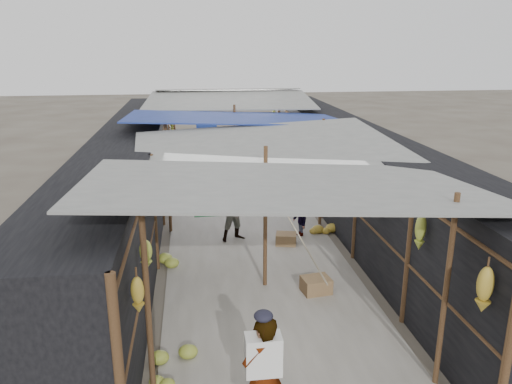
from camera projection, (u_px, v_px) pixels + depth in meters
name	position (u px, v px, depth m)	size (l,w,h in m)	color
aisle_slab	(244.00, 221.00, 12.46)	(3.60, 16.00, 0.02)	#9E998E
stall_left	(131.00, 180.00, 11.80)	(1.40, 15.00, 2.30)	black
stall_right	(351.00, 173.00, 12.47)	(1.40, 15.00, 2.30)	black
crate_near	(316.00, 285.00, 8.83)	(0.49, 0.39, 0.29)	#997B4E
crate_mid	(286.00, 239.00, 10.95)	(0.44, 0.35, 0.26)	#997B4E
crate_back	(229.00, 166.00, 17.48)	(0.46, 0.38, 0.29)	#997B4E
black_basin	(280.00, 176.00, 16.32)	(0.57, 0.57, 0.17)	black
vendor_elderly	(263.00, 375.00, 5.54)	(0.53, 0.35, 1.45)	white
shopper_blue	(236.00, 211.00, 11.06)	(0.68, 0.53, 1.40)	#203EA3
vendor_seated	(300.00, 218.00, 11.36)	(0.58, 0.33, 0.89)	#453F3C
market_canopy	(243.00, 123.00, 12.10)	(5.62, 15.20, 2.77)	brown
hanging_bananas	(246.00, 156.00, 12.08)	(3.96, 14.39, 0.77)	#B5952E
floor_bananas	(247.00, 212.00, 12.62)	(3.94, 11.39, 0.35)	#B5952E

